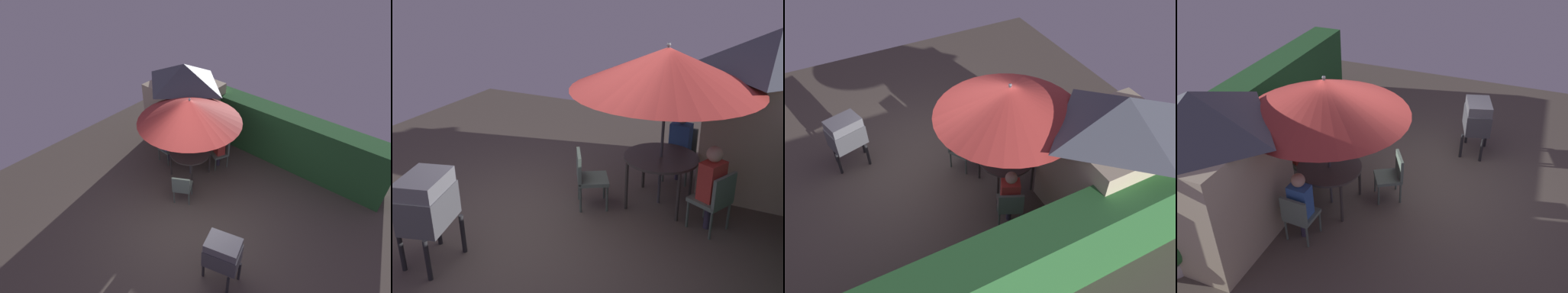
{
  "view_description": "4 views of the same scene",
  "coord_description": "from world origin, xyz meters",
  "views": [
    {
      "loc": [
        3.59,
        -4.09,
        6.23
      ],
      "look_at": [
        -0.66,
        0.98,
        1.29
      ],
      "focal_mm": 28.82,
      "sensor_mm": 36.0,
      "label": 1
    },
    {
      "loc": [
        5.01,
        2.86,
        3.51
      ],
      "look_at": [
        -0.37,
        0.26,
        1.04
      ],
      "focal_mm": 40.85,
      "sensor_mm": 36.0,
      "label": 2
    },
    {
      "loc": [
        2.18,
        6.23,
        6.46
      ],
      "look_at": [
        -0.57,
        0.93,
        1.04
      ],
      "focal_mm": 38.06,
      "sensor_mm": 36.0,
      "label": 3
    },
    {
      "loc": [
        -6.49,
        -1.76,
        5.14
      ],
      "look_at": [
        -0.63,
        0.53,
        1.13
      ],
      "focal_mm": 39.62,
      "sensor_mm": 36.0,
      "label": 4
    }
  ],
  "objects": [
    {
      "name": "chair_far_side",
      "position": [
        -2.06,
        1.24,
        0.52
      ],
      "size": [
        0.49,
        0.48,
        0.9
      ],
      "color": "slate",
      "rests_on": "ground"
    },
    {
      "name": "patio_table",
      "position": [
        -1.03,
        1.18,
        0.73
      ],
      "size": [
        1.14,
        1.14,
        0.8
      ],
      "color": "#47423D",
      "rests_on": "ground"
    },
    {
      "name": "ground_plane",
      "position": [
        0.0,
        0.0,
        0.0
      ],
      "size": [
        11.0,
        11.0,
        0.0
      ],
      "primitive_type": "plane",
      "color": "brown"
    },
    {
      "name": "chair_near_shed",
      "position": [
        -0.59,
        2.1,
        0.52
      ],
      "size": [
        0.61,
        0.62,
        0.9
      ],
      "color": "slate",
      "rests_on": "ground"
    },
    {
      "name": "patio_umbrella",
      "position": [
        -1.03,
        1.18,
        2.14
      ],
      "size": [
        2.78,
        2.78,
        2.51
      ],
      "color": "#4C4C51",
      "rests_on": "ground"
    },
    {
      "name": "person_in_red",
      "position": [
        -0.63,
        2.02,
        0.78
      ],
      "size": [
        0.41,
        0.36,
        1.26
      ],
      "color": "#CC3D33",
      "rests_on": "ground"
    },
    {
      "name": "garden_shed",
      "position": [
        -2.42,
        2.54,
        1.34
      ],
      "size": [
        2.09,
        1.89,
        2.62
      ],
      "color": "#C6B793",
      "rests_on": "ground"
    },
    {
      "name": "bbq_grill",
      "position": [
        1.64,
        -0.92,
        0.85
      ],
      "size": [
        0.81,
        0.67,
        1.2
      ],
      "color": "#47474C",
      "rests_on": "ground"
    },
    {
      "name": "person_in_blue",
      "position": [
        -1.97,
        1.23,
        0.78
      ],
      "size": [
        0.26,
        0.35,
        1.26
      ],
      "color": "#3866B2",
      "rests_on": "ground"
    },
    {
      "name": "hedge_backdrop",
      "position": [
        0.0,
        3.5,
        0.82
      ],
      "size": [
        7.35,
        0.74,
        1.64
      ],
      "color": "#28602D",
      "rests_on": "ground"
    },
    {
      "name": "chair_toward_hedge",
      "position": [
        -0.46,
        0.21,
        0.52
      ],
      "size": [
        0.63,
        0.63,
        0.9
      ],
      "color": "slate",
      "rests_on": "ground"
    },
    {
      "name": "potted_plant_by_shed",
      "position": [
        -3.34,
        2.67,
        0.42
      ],
      "size": [
        0.56,
        0.56,
        0.75
      ],
      "color": "silver",
      "rests_on": "ground"
    }
  ]
}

